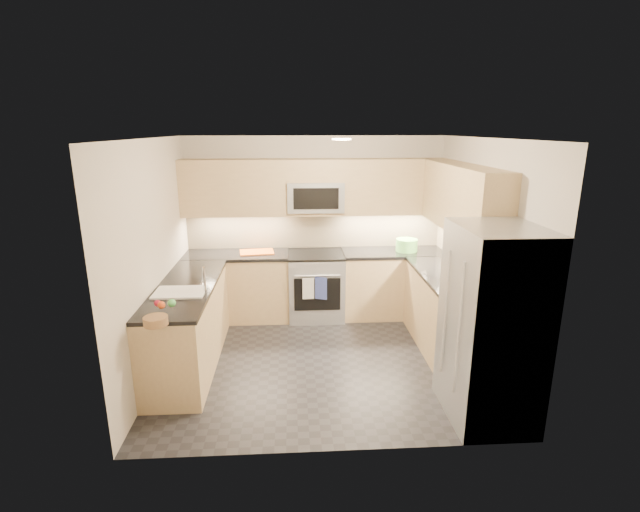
# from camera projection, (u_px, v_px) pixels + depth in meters

# --- Properties ---
(floor) EXTENTS (3.60, 3.20, 0.00)m
(floor) POSITION_uv_depth(u_px,v_px,m) (322.00, 359.00, 5.40)
(floor) COLOR black
(floor) RESTS_ON ground
(ceiling) EXTENTS (3.60, 3.20, 0.02)m
(ceiling) POSITION_uv_depth(u_px,v_px,m) (322.00, 138.00, 4.73)
(ceiling) COLOR beige
(ceiling) RESTS_ON wall_back
(wall_back) EXTENTS (3.60, 0.02, 2.50)m
(wall_back) POSITION_uv_depth(u_px,v_px,m) (315.00, 226.00, 6.61)
(wall_back) COLOR beige
(wall_back) RESTS_ON floor
(wall_front) EXTENTS (3.60, 0.02, 2.50)m
(wall_front) POSITION_uv_depth(u_px,v_px,m) (336.00, 312.00, 3.53)
(wall_front) COLOR beige
(wall_front) RESTS_ON floor
(wall_left) EXTENTS (0.02, 3.20, 2.50)m
(wall_left) POSITION_uv_depth(u_px,v_px,m) (155.00, 258.00, 4.96)
(wall_left) COLOR beige
(wall_left) RESTS_ON floor
(wall_right) EXTENTS (0.02, 3.20, 2.50)m
(wall_right) POSITION_uv_depth(u_px,v_px,m) (482.00, 253.00, 5.17)
(wall_right) COLOR beige
(wall_right) RESTS_ON floor
(base_cab_back_left) EXTENTS (1.42, 0.60, 0.90)m
(base_cab_back_left) POSITION_uv_depth(u_px,v_px,m) (238.00, 287.00, 6.47)
(base_cab_back_left) COLOR tan
(base_cab_back_left) RESTS_ON floor
(base_cab_back_right) EXTENTS (1.42, 0.60, 0.90)m
(base_cab_back_right) POSITION_uv_depth(u_px,v_px,m) (392.00, 284.00, 6.60)
(base_cab_back_right) COLOR tan
(base_cab_back_right) RESTS_ON floor
(base_cab_right) EXTENTS (0.60, 1.70, 0.90)m
(base_cab_right) POSITION_uv_depth(u_px,v_px,m) (447.00, 315.00, 5.51)
(base_cab_right) COLOR tan
(base_cab_right) RESTS_ON floor
(base_cab_peninsula) EXTENTS (0.60, 2.00, 0.90)m
(base_cab_peninsula) POSITION_uv_depth(u_px,v_px,m) (189.00, 327.00, 5.19)
(base_cab_peninsula) COLOR tan
(base_cab_peninsula) RESTS_ON floor
(countertop_back_left) EXTENTS (1.42, 0.63, 0.04)m
(countertop_back_left) POSITION_uv_depth(u_px,v_px,m) (237.00, 255.00, 6.34)
(countertop_back_left) COLOR black
(countertop_back_left) RESTS_ON base_cab_back_left
(countertop_back_right) EXTENTS (1.42, 0.63, 0.04)m
(countertop_back_right) POSITION_uv_depth(u_px,v_px,m) (394.00, 252.00, 6.47)
(countertop_back_right) COLOR black
(countertop_back_right) RESTS_ON base_cab_back_right
(countertop_right) EXTENTS (0.63, 1.70, 0.04)m
(countertop_right) POSITION_uv_depth(u_px,v_px,m) (449.00, 278.00, 5.39)
(countertop_right) COLOR black
(countertop_right) RESTS_ON base_cab_right
(countertop_peninsula) EXTENTS (0.63, 2.00, 0.04)m
(countertop_peninsula) POSITION_uv_depth(u_px,v_px,m) (185.00, 287.00, 5.07)
(countertop_peninsula) COLOR black
(countertop_peninsula) RESTS_ON base_cab_peninsula
(upper_cab_back) EXTENTS (3.60, 0.35, 0.75)m
(upper_cab_back) POSITION_uv_depth(u_px,v_px,m) (315.00, 187.00, 6.28)
(upper_cab_back) COLOR tan
(upper_cab_back) RESTS_ON wall_back
(upper_cab_right) EXTENTS (0.35, 1.95, 0.75)m
(upper_cab_right) POSITION_uv_depth(u_px,v_px,m) (463.00, 198.00, 5.27)
(upper_cab_right) COLOR tan
(upper_cab_right) RESTS_ON wall_right
(backsplash_back) EXTENTS (3.60, 0.01, 0.51)m
(backsplash_back) POSITION_uv_depth(u_px,v_px,m) (315.00, 230.00, 6.62)
(backsplash_back) COLOR #C8B490
(backsplash_back) RESTS_ON wall_back
(backsplash_right) EXTENTS (0.01, 2.30, 0.51)m
(backsplash_right) POSITION_uv_depth(u_px,v_px,m) (467.00, 248.00, 5.62)
(backsplash_right) COLOR #C8B490
(backsplash_right) RESTS_ON wall_right
(gas_range) EXTENTS (0.76, 0.65, 0.91)m
(gas_range) POSITION_uv_depth(u_px,v_px,m) (316.00, 286.00, 6.51)
(gas_range) COLOR #A7A9AF
(gas_range) RESTS_ON floor
(range_cooktop) EXTENTS (0.76, 0.65, 0.03)m
(range_cooktop) POSITION_uv_depth(u_px,v_px,m) (316.00, 254.00, 6.38)
(range_cooktop) COLOR black
(range_cooktop) RESTS_ON gas_range
(oven_door_glass) EXTENTS (0.62, 0.02, 0.45)m
(oven_door_glass) POSITION_uv_depth(u_px,v_px,m) (317.00, 294.00, 6.19)
(oven_door_glass) COLOR black
(oven_door_glass) RESTS_ON gas_range
(oven_handle) EXTENTS (0.60, 0.02, 0.02)m
(oven_handle) POSITION_uv_depth(u_px,v_px,m) (317.00, 276.00, 6.10)
(oven_handle) COLOR #B2B5BA
(oven_handle) RESTS_ON gas_range
(microwave) EXTENTS (0.76, 0.40, 0.40)m
(microwave) POSITION_uv_depth(u_px,v_px,m) (315.00, 196.00, 6.29)
(microwave) COLOR gray
(microwave) RESTS_ON upper_cab_back
(microwave_door) EXTENTS (0.60, 0.01, 0.28)m
(microwave_door) POSITION_uv_depth(u_px,v_px,m) (316.00, 199.00, 6.10)
(microwave_door) COLOR black
(microwave_door) RESTS_ON microwave
(refrigerator) EXTENTS (0.70, 0.90, 1.80)m
(refrigerator) POSITION_uv_depth(u_px,v_px,m) (492.00, 325.00, 4.14)
(refrigerator) COLOR #9FA3A7
(refrigerator) RESTS_ON floor
(fridge_handle_left) EXTENTS (0.02, 0.02, 1.20)m
(fridge_handle_left) POSITION_uv_depth(u_px,v_px,m) (459.00, 329.00, 3.93)
(fridge_handle_left) COLOR #B2B5BA
(fridge_handle_left) RESTS_ON refrigerator
(fridge_handle_right) EXTENTS (0.02, 0.02, 1.20)m
(fridge_handle_right) POSITION_uv_depth(u_px,v_px,m) (445.00, 313.00, 4.28)
(fridge_handle_right) COLOR #B2B5BA
(fridge_handle_right) RESTS_ON refrigerator
(sink_basin) EXTENTS (0.52, 0.38, 0.16)m
(sink_basin) POSITION_uv_depth(u_px,v_px,m) (180.00, 299.00, 4.84)
(sink_basin) COLOR white
(sink_basin) RESTS_ON base_cab_peninsula
(faucet) EXTENTS (0.03, 0.03, 0.28)m
(faucet) POSITION_uv_depth(u_px,v_px,m) (204.00, 280.00, 4.80)
(faucet) COLOR silver
(faucet) RESTS_ON countertop_peninsula
(utensil_bowl) EXTENTS (0.37, 0.37, 0.17)m
(utensil_bowl) POSITION_uv_depth(u_px,v_px,m) (407.00, 245.00, 6.45)
(utensil_bowl) COLOR #66C654
(utensil_bowl) RESTS_ON countertop_back_right
(cutting_board) EXTENTS (0.49, 0.38, 0.01)m
(cutting_board) POSITION_uv_depth(u_px,v_px,m) (257.00, 252.00, 6.39)
(cutting_board) COLOR orange
(cutting_board) RESTS_ON countertop_back_left
(fruit_basket) EXTENTS (0.26, 0.26, 0.08)m
(fruit_basket) POSITION_uv_depth(u_px,v_px,m) (156.00, 321.00, 4.04)
(fruit_basket) COLOR olive
(fruit_basket) RESTS_ON countertop_peninsula
(fruit_apple) EXTENTS (0.06, 0.06, 0.06)m
(fruit_apple) POSITION_uv_depth(u_px,v_px,m) (157.00, 303.00, 4.23)
(fruit_apple) COLOR red
(fruit_apple) RESTS_ON fruit_basket
(fruit_pear) EXTENTS (0.08, 0.08, 0.08)m
(fruit_pear) POSITION_uv_depth(u_px,v_px,m) (172.00, 303.00, 4.24)
(fruit_pear) COLOR #4FB958
(fruit_pear) RESTS_ON fruit_basket
(dish_towel_check) EXTENTS (0.15, 0.02, 0.29)m
(dish_towel_check) POSITION_uv_depth(u_px,v_px,m) (308.00, 289.00, 6.12)
(dish_towel_check) COLOR silver
(dish_towel_check) RESTS_ON oven_handle
(dish_towel_blue) EXTENTS (0.16, 0.06, 0.30)m
(dish_towel_blue) POSITION_uv_depth(u_px,v_px,m) (321.00, 288.00, 6.13)
(dish_towel_blue) COLOR #354392
(dish_towel_blue) RESTS_ON oven_handle
(fruit_orange) EXTENTS (0.07, 0.07, 0.07)m
(fruit_orange) POSITION_uv_depth(u_px,v_px,m) (161.00, 305.00, 4.19)
(fruit_orange) COLOR #DC4A18
(fruit_orange) RESTS_ON fruit_basket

